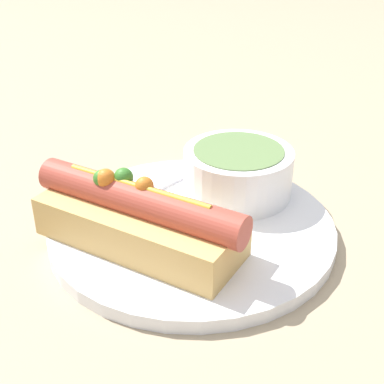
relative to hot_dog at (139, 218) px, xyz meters
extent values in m
plane|color=tan|center=(-0.01, 0.06, -0.04)|extent=(4.00, 4.00, 0.00)
cylinder|color=white|center=(-0.01, 0.06, -0.03)|extent=(0.26, 0.26, 0.01)
cube|color=#DBAD60|center=(0.00, 0.00, -0.01)|extent=(0.19, 0.16, 0.04)
cylinder|color=#B24738|center=(0.00, 0.00, 0.02)|extent=(0.18, 0.13, 0.03)
sphere|color=orange|center=(0.00, 0.01, 0.03)|extent=(0.02, 0.02, 0.02)
sphere|color=orange|center=(-0.02, -0.02, 0.03)|extent=(0.02, 0.02, 0.02)
sphere|color=#387A28|center=(-0.03, -0.02, 0.03)|extent=(0.01, 0.01, 0.01)
sphere|color=#387A28|center=(-0.02, 0.00, 0.03)|extent=(0.02, 0.02, 0.02)
cylinder|color=gold|center=(0.00, 0.00, 0.03)|extent=(0.12, 0.08, 0.01)
cylinder|color=white|center=(-0.04, 0.12, 0.00)|extent=(0.11, 0.11, 0.05)
cylinder|color=#66844C|center=(-0.04, 0.12, 0.02)|extent=(0.09, 0.09, 0.01)
cube|color=#B7B7BC|center=(-0.08, 0.04, -0.02)|extent=(0.05, 0.11, 0.00)
ellipsoid|color=#B7B7BC|center=(-0.11, 0.12, -0.02)|extent=(0.04, 0.04, 0.01)
camera|label=1|loc=(0.37, -0.12, 0.24)|focal=50.00mm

